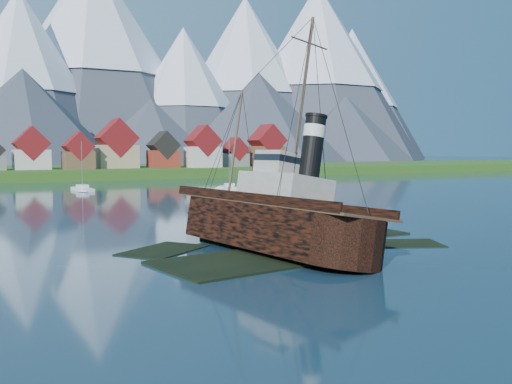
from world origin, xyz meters
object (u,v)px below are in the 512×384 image
sailboat_e (249,182)px  tugboat_wreck (259,218)px  sailboat_d (229,188)px  sailboat_f (82,190)px

sailboat_e → tugboat_wreck: bearing=-113.6°
sailboat_d → sailboat_e: size_ratio=1.07×
sailboat_d → sailboat_e: sailboat_d is taller
sailboat_e → sailboat_f: 48.06m
sailboat_f → sailboat_d: bearing=-26.7°
sailboat_d → sailboat_f: (-31.05, 12.10, -0.03)m
sailboat_d → sailboat_f: 33.32m
tugboat_wreck → sailboat_d: size_ratio=2.29×
tugboat_wreck → sailboat_d: tugboat_wreck is taller
tugboat_wreck → sailboat_e: (48.73, 94.64, -2.55)m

